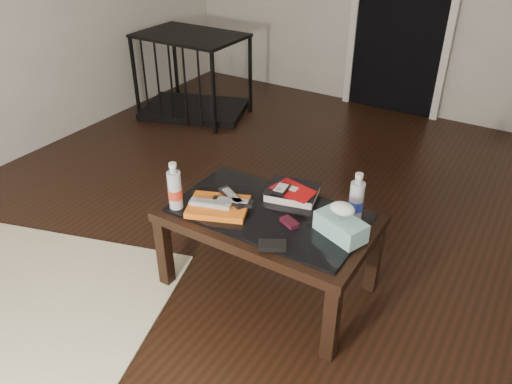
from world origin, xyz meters
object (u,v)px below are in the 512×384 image
textbook (292,192)px  water_bottle_right (357,197)px  water_bottle_left (175,186)px  coffee_table (269,223)px  tissue_box (341,227)px  pet_crate (193,88)px

textbook → water_bottle_right: 0.35m
water_bottle_left → water_bottle_right: (0.77, 0.36, 0.00)m
coffee_table → textbook: size_ratio=4.00×
water_bottle_right → tissue_box: water_bottle_right is taller
textbook → tissue_box: 0.38m
water_bottle_left → tissue_box: bearing=14.7°
pet_crate → textbook: bearing=-59.2°
textbook → water_bottle_left: 0.58m
pet_crate → water_bottle_right: size_ratio=4.41×
pet_crate → water_bottle_left: 2.34m
coffee_table → tissue_box: tissue_box is taller
textbook → water_bottle_right: water_bottle_right is taller
water_bottle_left → tissue_box: size_ratio=1.03×
textbook → tissue_box: tissue_box is taller
coffee_table → pet_crate: 2.44m
coffee_table → textbook: 0.20m
water_bottle_left → pet_crate: bearing=126.1°
pet_crate → tissue_box: size_ratio=4.56×
pet_crate → water_bottle_right: bearing=-54.9°
coffee_table → tissue_box: (0.36, 0.00, 0.11)m
pet_crate → textbook: pet_crate is taller
textbook → pet_crate: bearing=127.3°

